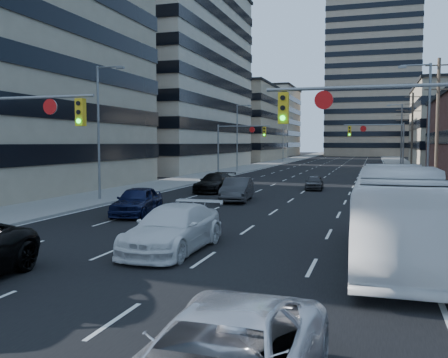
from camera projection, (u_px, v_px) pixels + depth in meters
ground at (45, 313)px, 11.51m from camera, size 400.00×400.00×0.00m
road_surface at (347, 157)px, 135.59m from camera, size 18.00×300.00×0.02m
sidewalk_left at (305, 157)px, 138.91m from camera, size 5.00×300.00×0.15m
sidewalk_right at (392, 157)px, 132.26m from camera, size 5.00×300.00×0.15m
office_left_mid at (141, 76)px, 75.57m from camera, size 26.00×34.00×28.00m
office_left_far at (232, 125)px, 113.32m from camera, size 20.00×30.00×16.00m
apartment_tower at (373, 60)px, 150.84m from camera, size 26.00×26.00×58.00m
bg_block_left at (255, 123)px, 152.51m from camera, size 24.00×24.00×20.00m
signal_near_left at (11, 133)px, 20.98m from camera, size 6.59×0.33×6.00m
signal_near_right at (383, 131)px, 16.67m from camera, size 6.59×0.33×6.00m
signal_far_left at (238, 139)px, 56.37m from camera, size 6.09×0.33×6.00m
signal_far_right at (380, 139)px, 51.92m from camera, size 6.09×0.33×6.00m
utility_pole_block at (437, 121)px, 41.92m from camera, size 2.20×0.28×11.00m
utility_pole_midblock at (412, 130)px, 70.56m from camera, size 2.20×0.28×11.00m
utility_pole_distant at (401, 133)px, 99.19m from camera, size 2.20×0.28×11.00m
streetlight_left_near at (101, 126)px, 33.22m from camera, size 2.03×0.22×9.00m
streetlight_left_mid at (238, 134)px, 66.63m from camera, size 2.03×0.22×9.00m
streetlight_left_far at (284, 137)px, 100.04m from camera, size 2.03×0.22×9.00m
streetlight_right_near at (426, 125)px, 32.01m from camera, size 2.03×0.22×9.00m
streetlight_right_far at (400, 134)px, 65.42m from camera, size 2.03×0.22×9.00m
white_van at (173, 229)px, 18.07m from camera, size 2.45×5.75×1.65m
transit_bus at (397, 213)px, 16.68m from camera, size 2.68×11.30×3.15m
sedan_blue at (137, 201)px, 26.89m from camera, size 2.46×4.82×1.57m
sedan_grey_center at (237, 190)px, 33.47m from camera, size 2.20×4.96×1.58m
sedan_black_far at (215, 183)px, 39.56m from camera, size 2.41×5.35×1.52m
sedan_grey_right at (314, 183)px, 41.66m from camera, size 1.64×3.64×1.22m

